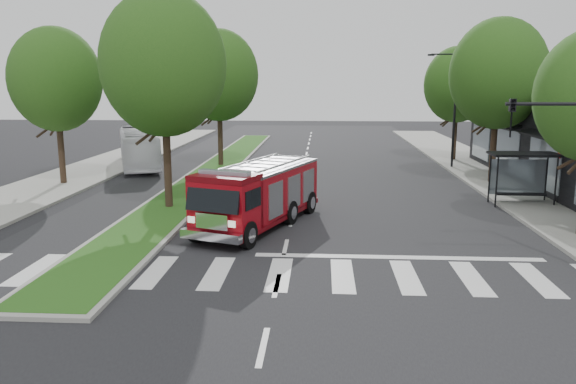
% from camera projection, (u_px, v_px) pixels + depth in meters
% --- Properties ---
extents(ground, '(140.00, 140.00, 0.00)m').
position_uv_depth(ground, '(286.00, 247.00, 20.77)').
color(ground, black).
rests_on(ground, ground).
extents(sidewalk_right, '(5.00, 80.00, 0.15)m').
position_uv_depth(sidewalk_right, '(532.00, 196.00, 29.81)').
color(sidewalk_right, gray).
rests_on(sidewalk_right, ground).
extents(sidewalk_left, '(5.00, 80.00, 0.15)m').
position_uv_depth(sidewalk_left, '(39.00, 190.00, 31.41)').
color(sidewalk_left, gray).
rests_on(sidewalk_left, ground).
extents(median, '(3.00, 50.00, 0.15)m').
position_uv_depth(median, '(216.00, 170.00, 38.74)').
color(median, gray).
rests_on(median, ground).
extents(bus_shelter, '(3.20, 1.60, 2.61)m').
position_uv_depth(bus_shelter, '(522.00, 164.00, 27.69)').
color(bus_shelter, black).
rests_on(bus_shelter, ground).
extents(tree_right_mid, '(5.60, 5.60, 9.72)m').
position_uv_depth(tree_right_mid, '(498.00, 74.00, 32.55)').
color(tree_right_mid, black).
rests_on(tree_right_mid, ground).
extents(tree_right_far, '(5.00, 5.00, 8.73)m').
position_uv_depth(tree_right_far, '(457.00, 85.00, 42.48)').
color(tree_right_far, black).
rests_on(tree_right_far, ground).
extents(tree_median_near, '(5.80, 5.80, 10.16)m').
position_uv_depth(tree_median_near, '(163.00, 64.00, 25.69)').
color(tree_median_near, black).
rests_on(tree_median_near, ground).
extents(tree_median_far, '(5.60, 5.60, 9.72)m').
position_uv_depth(tree_median_far, '(219.00, 75.00, 39.47)').
color(tree_median_far, black).
rests_on(tree_median_far, ground).
extents(tree_left_mid, '(5.20, 5.20, 9.16)m').
position_uv_depth(tree_left_mid, '(56.00, 80.00, 32.17)').
color(tree_left_mid, black).
rests_on(tree_left_mid, ground).
extents(streetlight_right_far, '(2.11, 0.20, 8.00)m').
position_uv_depth(streetlight_right_far, '(453.00, 105.00, 38.89)').
color(streetlight_right_far, black).
rests_on(streetlight_right_far, ground).
extents(fire_engine, '(5.01, 8.40, 2.80)m').
position_uv_depth(fire_engine, '(259.00, 195.00, 23.58)').
color(fire_engine, '#58040A').
rests_on(fire_engine, ground).
extents(city_bus, '(5.77, 10.26, 2.81)m').
position_uv_depth(city_bus, '(139.00, 148.00, 40.18)').
color(city_bus, silver).
rests_on(city_bus, ground).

